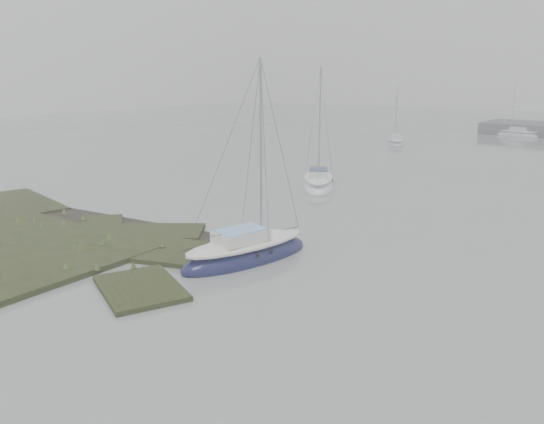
% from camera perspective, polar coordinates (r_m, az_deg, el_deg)
% --- Properties ---
extents(ground, '(160.00, 160.00, 0.00)m').
position_cam_1_polar(ground, '(44.54, 16.82, 4.60)').
color(ground, slate).
rests_on(ground, ground).
extents(sailboat_main, '(3.42, 6.29, 8.45)m').
position_cam_1_polar(sailboat_main, '(21.29, -2.81, -4.47)').
color(sailboat_main, '#11133A').
rests_on(sailboat_main, ground).
extents(sailboat_white, '(4.63, 6.07, 8.32)m').
position_cam_1_polar(sailboat_white, '(35.09, 5.00, 3.07)').
color(sailboat_white, white).
rests_on(sailboat_white, ground).
extents(sailboat_far_a, '(3.69, 5.09, 6.91)m').
position_cam_1_polar(sailboat_far_a, '(58.47, 13.11, 7.28)').
color(sailboat_far_a, '#ABB0B4').
rests_on(sailboat_far_a, ground).
extents(sailboat_far_c, '(5.38, 2.73, 7.26)m').
position_cam_1_polar(sailboat_far_c, '(71.32, 24.78, 7.58)').
color(sailboat_far_c, '#ADB2B7').
rests_on(sailboat_far_c, ground).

